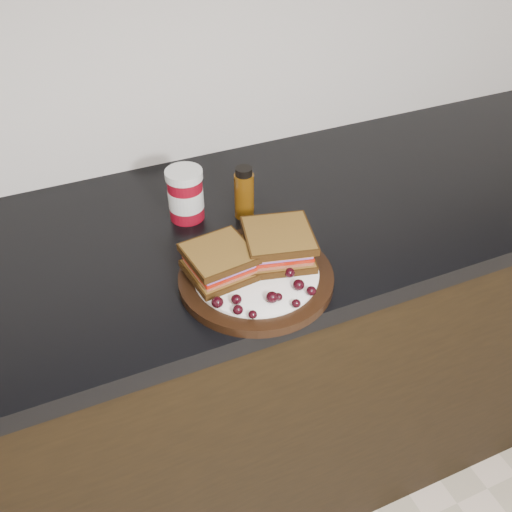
{
  "coord_description": "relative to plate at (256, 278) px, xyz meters",
  "views": [
    {
      "loc": [
        -0.08,
        0.81,
        1.59
      ],
      "look_at": [
        0.23,
        1.52,
        0.96
      ],
      "focal_mm": 40.0,
      "sensor_mm": 36.0,
      "label": 1
    }
  ],
  "objects": [
    {
      "name": "grape_15",
      "position": [
        -0.04,
        0.03,
        0.02
      ],
      "size": [
        0.02,
        0.02,
        0.02
      ],
      "primitive_type": "ellipsoid",
      "color": "black",
      "rests_on": "plate"
    },
    {
      "name": "grape_21",
      "position": [
        -0.06,
        0.01,
        0.02
      ],
      "size": [
        0.02,
        0.02,
        0.01
      ],
      "primitive_type": "ellipsoid",
      "color": "black",
      "rests_on": "plate"
    },
    {
      "name": "base_cabinets",
      "position": [
        -0.23,
        0.18,
        -0.48
      ],
      "size": [
        3.96,
        0.58,
        0.86
      ],
      "primitive_type": "cube",
      "color": "black",
      "rests_on": "ground_plane"
    },
    {
      "name": "grape_10",
      "position": [
        0.09,
        -0.01,
        0.02
      ],
      "size": [
        0.02,
        0.02,
        0.02
      ],
      "primitive_type": "ellipsoid",
      "color": "black",
      "rests_on": "plate"
    },
    {
      "name": "countertop",
      "position": [
        -0.23,
        0.18,
        -0.03
      ],
      "size": [
        3.98,
        0.6,
        0.04
      ],
      "primitive_type": "cube",
      "color": "black",
      "rests_on": "base_cabinets"
    },
    {
      "name": "grape_1",
      "position": [
        -0.06,
        -0.06,
        0.02
      ],
      "size": [
        0.02,
        0.02,
        0.02
      ],
      "primitive_type": "ellipsoid",
      "color": "black",
      "rests_on": "plate"
    },
    {
      "name": "grape_4",
      "position": [
        -0.01,
        -0.08,
        0.02
      ],
      "size": [
        0.02,
        0.02,
        0.02
      ],
      "primitive_type": "ellipsoid",
      "color": "black",
      "rests_on": "plate"
    },
    {
      "name": "grape_7",
      "position": [
        0.06,
        -0.09,
        0.02
      ],
      "size": [
        0.02,
        0.02,
        0.02
      ],
      "primitive_type": "ellipsoid",
      "color": "black",
      "rests_on": "plate"
    },
    {
      "name": "grape_20",
      "position": [
        -0.05,
        0.0,
        0.02
      ],
      "size": [
        0.02,
        0.02,
        0.02
      ],
      "primitive_type": "ellipsoid",
      "color": "black",
      "rests_on": "plate"
    },
    {
      "name": "grape_0",
      "position": [
        -0.09,
        -0.06,
        0.02
      ],
      "size": [
        0.02,
        0.02,
        0.02
      ],
      "primitive_type": "ellipsoid",
      "color": "black",
      "rests_on": "plate"
    },
    {
      "name": "grape_17",
      "position": [
        -0.07,
        -0.0,
        0.02
      ],
      "size": [
        0.02,
        0.02,
        0.02
      ],
      "primitive_type": "ellipsoid",
      "color": "black",
      "rests_on": "plate"
    },
    {
      "name": "grape_8",
      "position": [
        0.05,
        -0.07,
        0.02
      ],
      "size": [
        0.02,
        0.02,
        0.02
      ],
      "primitive_type": "ellipsoid",
      "color": "black",
      "rests_on": "plate"
    },
    {
      "name": "grape_12",
      "position": [
        0.07,
        0.01,
        0.02
      ],
      "size": [
        0.02,
        0.02,
        0.02
      ],
      "primitive_type": "ellipsoid",
      "color": "black",
      "rests_on": "plate"
    },
    {
      "name": "grape_2",
      "position": [
        -0.07,
        -0.08,
        0.02
      ],
      "size": [
        0.02,
        0.02,
        0.02
      ],
      "primitive_type": "ellipsoid",
      "color": "black",
      "rests_on": "plate"
    },
    {
      "name": "grape_9",
      "position": [
        0.05,
        -0.04,
        0.02
      ],
      "size": [
        0.02,
        0.02,
        0.02
      ],
      "primitive_type": "ellipsoid",
      "color": "black",
      "rests_on": "plate"
    },
    {
      "name": "sandwich_right",
      "position": [
        0.05,
        0.02,
        0.04
      ],
      "size": [
        0.15,
        0.15,
        0.06
      ],
      "primitive_type": null,
      "rotation": [
        0.0,
        0.0,
        -0.24
      ],
      "color": "brown",
      "rests_on": "plate"
    },
    {
      "name": "grape_18",
      "position": [
        -0.09,
        -0.01,
        0.02
      ],
      "size": [
        0.02,
        0.02,
        0.02
      ],
      "primitive_type": "ellipsoid",
      "color": "black",
      "rests_on": "plate"
    },
    {
      "name": "grape_6",
      "position": [
        0.03,
        -0.11,
        0.02
      ],
      "size": [
        0.02,
        0.02,
        0.01
      ],
      "primitive_type": "ellipsoid",
      "color": "black",
      "rests_on": "plate"
    },
    {
      "name": "grape_13",
      "position": [
        0.07,
        0.05,
        0.02
      ],
      "size": [
        0.02,
        0.02,
        0.02
      ],
      "primitive_type": "ellipsoid",
      "color": "black",
      "rests_on": "plate"
    },
    {
      "name": "grape_3",
      "position": [
        -0.05,
        -0.1,
        0.02
      ],
      "size": [
        0.01,
        0.01,
        0.01
      ],
      "primitive_type": "ellipsoid",
      "color": "black",
      "rests_on": "plate"
    },
    {
      "name": "grape_16",
      "position": [
        -0.08,
        0.02,
        0.02
      ],
      "size": [
        0.02,
        0.02,
        0.02
      ],
      "primitive_type": "ellipsoid",
      "color": "black",
      "rests_on": "plate"
    },
    {
      "name": "grape_11",
      "position": [
        0.08,
        -0.0,
        0.02
      ],
      "size": [
        0.02,
        0.02,
        0.02
      ],
      "primitive_type": "ellipsoid",
      "color": "black",
      "rests_on": "plate"
    },
    {
      "name": "grape_14",
      "position": [
        -0.03,
        0.07,
        0.02
      ],
      "size": [
        0.02,
        0.02,
        0.02
      ],
      "primitive_type": "ellipsoid",
      "color": "black",
      "rests_on": "plate"
    },
    {
      "name": "plate",
      "position": [
        0.0,
        0.0,
        0.0
      ],
      "size": [
        0.28,
        0.28,
        0.02
      ],
      "primitive_type": "cylinder",
      "color": "black",
      "rests_on": "countertop"
    },
    {
      "name": "grape_19",
      "position": [
        -0.06,
        0.05,
        0.02
      ],
      "size": [
        0.02,
        0.02,
        0.02
      ],
      "primitive_type": "ellipsoid",
      "color": "black",
      "rests_on": "plate"
    },
    {
      "name": "condiment_jar",
      "position": [
        -0.05,
        0.24,
        0.05
      ],
      "size": [
        0.09,
        0.09,
        0.11
      ],
      "primitive_type": "cylinder",
      "rotation": [
        0.0,
        0.0,
        0.16
      ],
      "color": "maroon",
      "rests_on": "countertop"
    },
    {
      "name": "sandwich_left",
      "position": [
        -0.06,
        0.02,
        0.04
      ],
      "size": [
        0.12,
        0.12,
        0.05
      ],
      "primitive_type": null,
      "rotation": [
        0.0,
        0.0,
        0.12
      ],
      "color": "brown",
      "rests_on": "plate"
    },
    {
      "name": "oil_bottle",
      "position": [
        0.06,
        0.2,
        0.05
      ],
      "size": [
        0.05,
        0.05,
        0.11
      ],
      "primitive_type": "cylinder",
      "rotation": [
        0.0,
        0.0,
        -0.43
      ],
      "color": "#512E08",
      "rests_on": "countertop"
    },
    {
      "name": "grape_5",
      "position": [
        0.0,
        -0.08,
        0.02
      ],
      "size": [
        0.01,
        0.01,
        0.01
      ],
      "primitive_type": "ellipsoid",
      "color": "black",
      "rests_on": "plate"
    }
  ]
}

